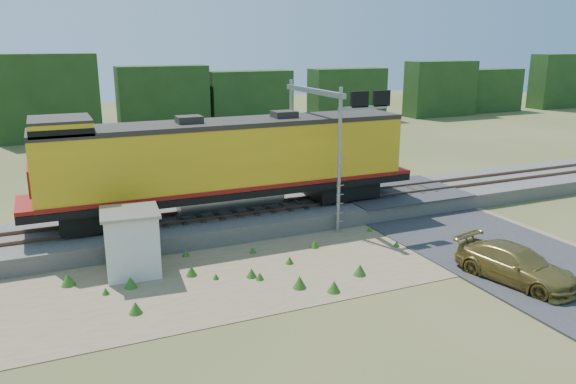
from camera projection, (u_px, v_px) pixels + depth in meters
name	position (u px, v px, depth m)	size (l,w,h in m)	color
ground	(339.00, 260.00, 24.04)	(140.00, 140.00, 0.00)	#475123
ballast	(283.00, 213.00, 29.24)	(70.00, 5.00, 0.80)	slate
rails	(283.00, 204.00, 29.11)	(70.00, 1.54, 0.16)	brown
dirt_shoulder	(291.00, 263.00, 23.70)	(26.00, 8.00, 0.03)	#8C7754
road	(457.00, 231.00, 27.40)	(7.00, 66.00, 0.86)	#38383A
tree_line_north	(158.00, 102.00, 56.80)	(130.00, 3.00, 6.50)	#1C3814
weed_clumps	(262.00, 272.00, 22.77)	(15.00, 6.20, 0.56)	#2E5F1B
locomotive	(224.00, 162.00, 27.24)	(19.28, 2.94, 4.97)	black
shed	(132.00, 242.00, 22.33)	(2.43, 2.43, 2.65)	silver
signal_gantry	(326.00, 119.00, 28.18)	(2.79, 6.20, 7.04)	gray
car	(516.00, 265.00, 21.72)	(1.96, 4.81, 1.40)	olive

